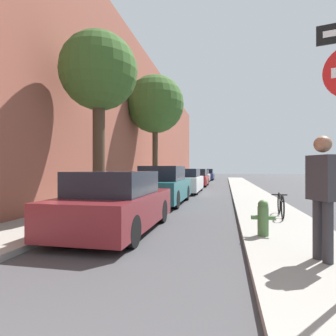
{
  "coord_description": "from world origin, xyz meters",
  "views": [
    {
      "loc": [
        1.56,
        -0.12,
        1.48
      ],
      "look_at": [
        -0.72,
        10.83,
        1.5
      ],
      "focal_mm": 29.6,
      "sensor_mm": 36.0,
      "label": 1
    }
  ],
  "objects": [
    {
      "name": "parked_car_white",
      "position": [
        -0.9,
        16.72,
        0.69
      ],
      "size": [
        1.92,
        4.66,
        1.46
      ],
      "color": "black",
      "rests_on": "ground"
    },
    {
      "name": "street_tree_far",
      "position": [
        -2.57,
        15.92,
        5.29
      ],
      "size": [
        3.44,
        3.44,
        6.93
      ],
      "color": "#423323",
      "rests_on": "sidewalk_left"
    },
    {
      "name": "bicycle",
      "position": [
        3.09,
        8.19,
        0.45
      ],
      "size": [
        0.44,
        1.57,
        0.64
      ],
      "rotation": [
        0.0,
        0.0,
        -0.08
      ],
      "color": "black",
      "rests_on": "sidewalk_right"
    },
    {
      "name": "sidewalk_right",
      "position": [
        2.9,
        16.0,
        0.06
      ],
      "size": [
        2.0,
        52.0,
        0.12
      ],
      "color": "gray",
      "rests_on": "ground"
    },
    {
      "name": "parked_car_red",
      "position": [
        -0.82,
        22.93,
        0.68
      ],
      "size": [
        1.83,
        4.32,
        1.43
      ],
      "color": "black",
      "rests_on": "ground"
    },
    {
      "name": "street_tree_near",
      "position": [
        -2.34,
        7.93,
        4.44
      ],
      "size": [
        2.43,
        2.43,
        5.63
      ],
      "color": "#423323",
      "rests_on": "sidewalk_left"
    },
    {
      "name": "parked_car_navy",
      "position": [
        -0.78,
        35.04,
        0.67
      ],
      "size": [
        1.76,
        4.25,
        1.42
      ],
      "color": "black",
      "rests_on": "ground"
    },
    {
      "name": "ground_plane",
      "position": [
        0.0,
        16.0,
        0.0
      ],
      "size": [
        120.0,
        120.0,
        0.0
      ],
      "primitive_type": "plane",
      "color": "#3D3D3F"
    },
    {
      "name": "sidewalk_left",
      "position": [
        -2.9,
        16.0,
        0.06
      ],
      "size": [
        2.0,
        52.0,
        0.12
      ],
      "color": "gray",
      "rests_on": "ground"
    },
    {
      "name": "pedestrian",
      "position": [
        2.96,
        4.32,
        1.17
      ],
      "size": [
        0.39,
        0.5,
        1.84
      ],
      "rotation": [
        0.0,
        0.0,
        1.99
      ],
      "color": "#2D2D33",
      "rests_on": "sidewalk_right"
    },
    {
      "name": "parked_car_teal",
      "position": [
        -0.97,
        11.17,
        0.74
      ],
      "size": [
        1.7,
        4.49,
        1.57
      ],
      "color": "black",
      "rests_on": "ground"
    },
    {
      "name": "parked_car_silver",
      "position": [
        -1.01,
        29.14,
        0.65
      ],
      "size": [
        1.78,
        4.5,
        1.35
      ],
      "color": "black",
      "rests_on": "ground"
    },
    {
      "name": "fire_hydrant",
      "position": [
        2.3,
        5.75,
        0.49
      ],
      "size": [
        0.47,
        0.22,
        0.73
      ],
      "color": "#47703D",
      "rests_on": "sidewalk_right"
    },
    {
      "name": "building_facade_left",
      "position": [
        -4.25,
        16.0,
        4.79
      ],
      "size": [
        0.7,
        52.0,
        9.58
      ],
      "color": "brown",
      "rests_on": "ground"
    },
    {
      "name": "parked_car_maroon",
      "position": [
        -0.95,
        5.99,
        0.66
      ],
      "size": [
        1.78,
        3.99,
        1.41
      ],
      "color": "black",
      "rests_on": "ground"
    }
  ]
}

